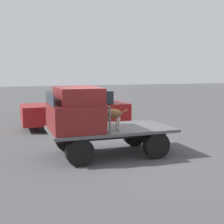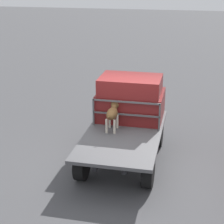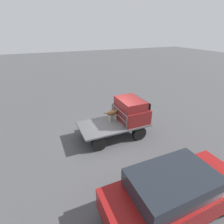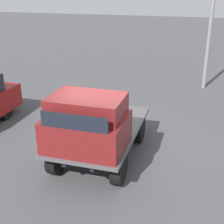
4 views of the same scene
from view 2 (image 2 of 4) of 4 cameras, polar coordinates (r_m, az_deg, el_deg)
ground_plane at (r=9.73m, az=1.71°, el=-7.37°), size 80.00×80.00×0.00m
flatbed_truck at (r=9.47m, az=1.75°, el=-4.34°), size 3.51×1.87×0.79m
truck_cab at (r=10.11m, az=2.87°, el=2.07°), size 1.33×1.75×1.18m
truck_headboard at (r=9.48m, az=2.14°, el=0.29°), size 0.04×1.75×0.72m
dog at (r=9.39m, az=0.11°, el=-0.06°), size 0.96×0.27×0.72m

